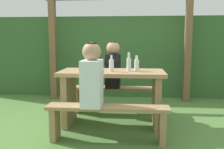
% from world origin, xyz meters
% --- Properties ---
extents(ground_plane, '(12.00, 12.00, 0.00)m').
position_xyz_m(ground_plane, '(0.00, 0.00, 0.00)').
color(ground_plane, '#4D7737').
extents(hedge_backdrop, '(6.40, 0.71, 1.63)m').
position_xyz_m(hedge_backdrop, '(0.00, 2.06, 0.81)').
color(hedge_backdrop, '#345C2D').
rests_on(hedge_backdrop, ground_plane).
extents(pergola_post_left, '(0.12, 0.12, 1.91)m').
position_xyz_m(pergola_post_left, '(-1.28, 1.44, 0.95)').
color(pergola_post_left, brown).
rests_on(pergola_post_left, ground_plane).
extents(pergola_post_right, '(0.12, 0.12, 1.91)m').
position_xyz_m(pergola_post_right, '(1.28, 1.44, 0.95)').
color(pergola_post_right, brown).
rests_on(pergola_post_right, ground_plane).
extents(picnic_table, '(1.40, 0.64, 0.75)m').
position_xyz_m(picnic_table, '(0.00, 0.00, 0.51)').
color(picnic_table, '#9E7A51').
rests_on(picnic_table, ground_plane).
extents(bench_near, '(1.40, 0.24, 0.42)m').
position_xyz_m(bench_near, '(0.00, -0.57, 0.30)').
color(bench_near, '#9E7A51').
rests_on(bench_near, ground_plane).
extents(bench_far, '(1.40, 0.24, 0.42)m').
position_xyz_m(bench_far, '(0.00, 0.57, 0.30)').
color(bench_far, '#9E7A51').
rests_on(bench_far, ground_plane).
extents(person_white_shirt, '(0.25, 0.35, 0.72)m').
position_xyz_m(person_white_shirt, '(-0.17, -0.57, 0.75)').
color(person_white_shirt, silver).
rests_on(person_white_shirt, bench_near).
extents(person_black_coat, '(0.25, 0.35, 0.72)m').
position_xyz_m(person_black_coat, '(-0.03, 0.57, 0.75)').
color(person_black_coat, black).
rests_on(person_black_coat, bench_far).
extents(drinking_glass, '(0.07, 0.07, 0.09)m').
position_xyz_m(drinking_glass, '(-0.27, -0.04, 0.80)').
color(drinking_glass, silver).
rests_on(drinking_glass, picnic_table).
extents(bottle_left, '(0.06, 0.06, 0.22)m').
position_xyz_m(bottle_left, '(0.00, -0.08, 0.84)').
color(bottle_left, silver).
rests_on(bottle_left, picnic_table).
extents(bottle_right, '(0.06, 0.06, 0.21)m').
position_xyz_m(bottle_right, '(0.33, 0.03, 0.84)').
color(bottle_right, silver).
rests_on(bottle_right, picnic_table).
extents(bottle_center, '(0.06, 0.06, 0.25)m').
position_xyz_m(bottle_center, '(0.23, -0.02, 0.85)').
color(bottle_center, silver).
rests_on(bottle_center, picnic_table).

